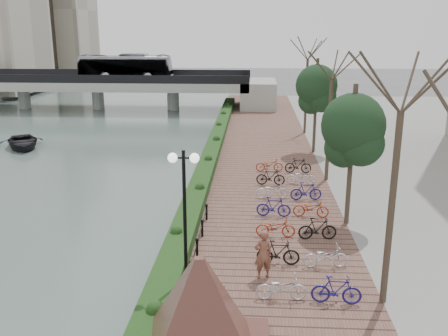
# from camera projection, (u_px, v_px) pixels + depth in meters

# --- Properties ---
(river_water) EXTENTS (30.00, 130.00, 0.02)m
(river_water) POSITION_uv_depth(u_px,v_px,m) (24.00, 148.00, 40.33)
(river_water) COLOR #4E625A
(river_water) RESTS_ON ground
(promenade) EXTENTS (8.00, 75.00, 0.50)m
(promenade) POSITION_uv_depth(u_px,v_px,m) (260.00, 175.00, 31.93)
(promenade) COLOR brown
(promenade) RESTS_ON ground
(hedge) EXTENTS (1.10, 56.00, 0.60)m
(hedge) POSITION_uv_depth(u_px,v_px,m) (210.00, 156.00, 34.39)
(hedge) COLOR #163413
(hedge) RESTS_ON promenade
(chain_fence) EXTENTS (0.10, 14.10, 0.70)m
(chain_fence) POSITION_uv_depth(u_px,v_px,m) (187.00, 286.00, 17.03)
(chain_fence) COLOR black
(chain_fence) RESTS_ON promenade
(granite_monument) EXTENTS (5.92, 5.92, 3.13)m
(granite_monument) POSITION_uv_depth(u_px,v_px,m) (200.00, 311.00, 13.27)
(granite_monument) COLOR #462A1E
(granite_monument) RESTS_ON promenade
(lamppost) EXTENTS (1.02, 0.32, 5.12)m
(lamppost) POSITION_uv_depth(u_px,v_px,m) (184.00, 194.00, 16.12)
(lamppost) COLOR black
(lamppost) RESTS_ON promenade
(motorcycle) EXTENTS (0.83, 1.64, 0.98)m
(motorcycle) POSITION_uv_depth(u_px,v_px,m) (221.00, 311.00, 15.24)
(motorcycle) COLOR black
(motorcycle) RESTS_ON promenade
(pedestrian) EXTENTS (0.79, 0.64, 1.87)m
(pedestrian) POSITION_uv_depth(u_px,v_px,m) (263.00, 254.00, 18.07)
(pedestrian) COLOR brown
(pedestrian) RESTS_ON promenade
(bicycle_parking) EXTENTS (2.40, 17.32, 1.00)m
(bicycle_parking) POSITION_uv_depth(u_px,v_px,m) (292.00, 208.00, 24.07)
(bicycle_parking) COLOR silver
(bicycle_parking) RESTS_ON promenade
(street_trees) EXTENTS (3.20, 37.12, 6.80)m
(street_trees) POSITION_uv_depth(u_px,v_px,m) (338.00, 140.00, 26.13)
(street_trees) COLOR #34271F
(street_trees) RESTS_ON promenade
(bridge) EXTENTS (36.00, 10.77, 6.50)m
(bridge) POSITION_uv_depth(u_px,v_px,m) (103.00, 81.00, 58.59)
(bridge) COLOR #959691
(bridge) RESTS_ON ground
(boat) EXTENTS (5.41, 5.98, 1.02)m
(boat) POSITION_uv_depth(u_px,v_px,m) (22.00, 142.00, 40.03)
(boat) COLOR black
(boat) RESTS_ON river_water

